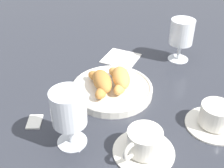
# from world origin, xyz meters

# --- Properties ---
(ground_plane) EXTENTS (2.20, 2.20, 0.00)m
(ground_plane) POSITION_xyz_m (0.00, 0.00, 0.00)
(ground_plane) COLOR #2D3038
(pastry_plate) EXTENTS (0.23, 0.23, 0.02)m
(pastry_plate) POSITION_xyz_m (0.01, -0.01, 0.01)
(pastry_plate) COLOR silver
(pastry_plate) RESTS_ON ground_plane
(croissant_large) EXTENTS (0.12, 0.11, 0.04)m
(croissant_large) POSITION_xyz_m (0.00, -0.03, 0.04)
(croissant_large) COLOR #D6994C
(croissant_large) RESTS_ON pastry_plate
(croissant_small) EXTENTS (0.12, 0.10, 0.04)m
(croissant_small) POSITION_xyz_m (0.02, 0.02, 0.04)
(croissant_small) COLOR #BC7A38
(croissant_small) RESTS_ON pastry_plate
(coffee_cup_near) EXTENTS (0.14, 0.14, 0.06)m
(coffee_cup_near) POSITION_xyz_m (-0.20, 0.09, 0.03)
(coffee_cup_near) COLOR silver
(coffee_cup_near) RESTS_ON ground_plane
(coffee_cup_far) EXTENTS (0.14, 0.14, 0.06)m
(coffee_cup_far) POSITION_xyz_m (-0.26, -0.10, 0.03)
(coffee_cup_far) COLOR silver
(coffee_cup_far) RESTS_ON ground_plane
(juice_glass_left) EXTENTS (0.08, 0.08, 0.14)m
(juice_glass_left) POSITION_xyz_m (-0.07, 0.19, 0.09)
(juice_glass_left) COLOR white
(juice_glass_left) RESTS_ON ground_plane
(juice_glass_right) EXTENTS (0.08, 0.08, 0.14)m
(juice_glass_right) POSITION_xyz_m (-0.00, -0.30, 0.09)
(juice_glass_right) COLOR white
(juice_glass_right) RESTS_ON ground_plane
(sugar_packet) EXTENTS (0.06, 0.06, 0.01)m
(sugar_packet) POSITION_xyz_m (0.05, 0.22, 0.00)
(sugar_packet) COLOR white
(sugar_packet) RESTS_ON ground_plane
(folded_napkin) EXTENTS (0.14, 0.14, 0.01)m
(folded_napkin) POSITION_xyz_m (0.13, -0.16, 0.00)
(folded_napkin) COLOR silver
(folded_napkin) RESTS_ON ground_plane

